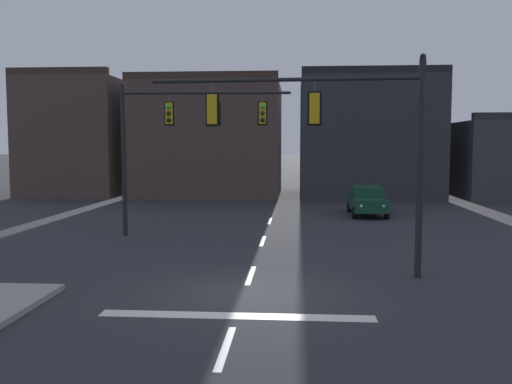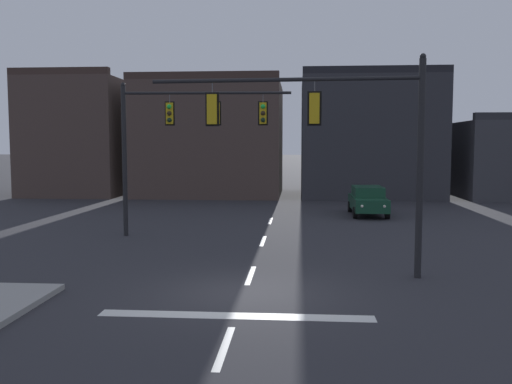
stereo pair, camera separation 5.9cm
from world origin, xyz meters
The scene contains 7 objects.
ground_plane centered at (0.00, 0.00, 0.00)m, with size 400.00×400.00×0.00m, color #2B2B30.
stop_bar_paint centered at (0.00, -2.00, 0.00)m, with size 6.40×0.50×0.01m, color silver.
lane_centreline centered at (0.00, 2.00, 0.00)m, with size 0.16×26.40×0.01m.
signal_mast_near_side centered at (2.56, 2.22, 4.41)m, with size 8.14×0.68×6.57m.
signal_mast_far_side centered at (-3.68, 8.99, 4.63)m, with size 7.24×0.54×6.58m.
car_lot_nearside centered at (5.33, 16.78, 0.86)m, with size 1.92×4.46×1.61m.
building_row centered at (11.05, 29.65, 4.31)m, with size 56.47×12.27×10.22m.
Camera 1 is at (1.35, -14.43, 3.95)m, focal length 38.86 mm.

